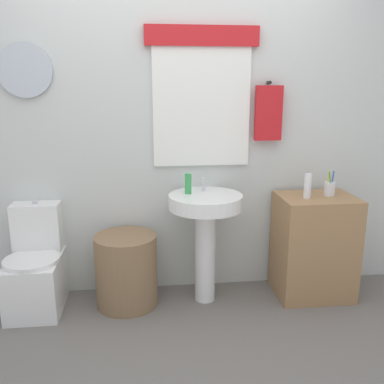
{
  "coord_description": "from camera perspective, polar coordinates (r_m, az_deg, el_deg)",
  "views": [
    {
      "loc": [
        -0.24,
        -2.03,
        1.58
      ],
      "look_at": [
        0.08,
        0.8,
        0.85
      ],
      "focal_mm": 39.43,
      "sensor_mm": 36.0,
      "label": 1
    }
  ],
  "objects": [
    {
      "name": "ground_plane",
      "position": [
        2.58,
        0.29,
        -23.45
      ],
      "size": [
        8.0,
        8.0,
        0.0
      ],
      "primitive_type": "plane",
      "color": "slate"
    },
    {
      "name": "back_wall",
      "position": [
        3.2,
        -2.13,
        9.37
      ],
      "size": [
        4.4,
        0.18,
        2.6
      ],
      "color": "silver",
      "rests_on": "ground_plane"
    },
    {
      "name": "toilet",
      "position": [
        3.28,
        -20.3,
        -9.81
      ],
      "size": [
        0.38,
        0.51,
        0.77
      ],
      "color": "white",
      "rests_on": "ground_plane"
    },
    {
      "name": "laundry_hamper",
      "position": [
        3.16,
        -8.86,
        -10.41
      ],
      "size": [
        0.45,
        0.45,
        0.53
      ],
      "primitive_type": "cylinder",
      "color": "#846647",
      "rests_on": "ground_plane"
    },
    {
      "name": "pedestal_sink",
      "position": [
        3.06,
        1.82,
        -3.98
      ],
      "size": [
        0.53,
        0.53,
        0.82
      ],
      "color": "white",
      "rests_on": "ground_plane"
    },
    {
      "name": "faucet",
      "position": [
        3.11,
        1.54,
        1.07
      ],
      "size": [
        0.03,
        0.03,
        0.1
      ],
      "primitive_type": "cylinder",
      "color": "silver",
      "rests_on": "pedestal_sink"
    },
    {
      "name": "wooden_cabinet",
      "position": [
        3.36,
        16.14,
        -7.03
      ],
      "size": [
        0.56,
        0.44,
        0.78
      ],
      "primitive_type": "cube",
      "color": "#9E754C",
      "rests_on": "ground_plane"
    },
    {
      "name": "soap_bottle",
      "position": [
        3.02,
        -0.53,
        1.16
      ],
      "size": [
        0.05,
        0.05,
        0.15
      ],
      "primitive_type": "cylinder",
      "color": "green",
      "rests_on": "pedestal_sink"
    },
    {
      "name": "lotion_bottle",
      "position": [
        3.15,
        15.37,
        0.78
      ],
      "size": [
        0.05,
        0.05,
        0.18
      ],
      "primitive_type": "cylinder",
      "color": "white",
      "rests_on": "wooden_cabinet"
    },
    {
      "name": "toothbrush_cup",
      "position": [
        3.28,
        18.11,
        0.48
      ],
      "size": [
        0.08,
        0.08,
        0.19
      ],
      "color": "silver",
      "rests_on": "wooden_cabinet"
    }
  ]
}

